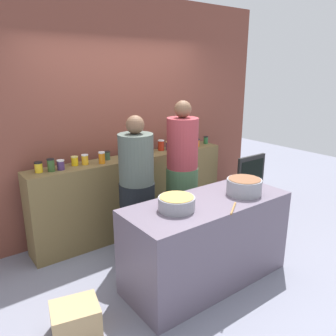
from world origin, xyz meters
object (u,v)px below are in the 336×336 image
at_px(preserve_jar_10, 161,145).
at_px(preserve_jar_5, 102,158).
at_px(preserve_jar_8, 138,151).
at_px(preserve_jar_9, 150,147).
at_px(cooking_pot_left, 177,203).
at_px(preserve_jar_14, 206,140).
at_px(wooden_spoon, 233,208).
at_px(chalkboard_sign, 250,185).
at_px(preserve_jar_0, 38,167).
at_px(cooking_pot_center, 244,186).
at_px(bread_crate, 76,319).
at_px(preserve_jar_6, 107,155).
at_px(preserve_jar_2, 61,165).
at_px(preserve_jar_13, 197,143).
at_px(cook_with_tongs, 137,197).
at_px(preserve_jar_3, 75,161).
at_px(cook_in_cap, 182,181).
at_px(preserve_jar_1, 51,165).
at_px(preserve_jar_11, 169,146).
at_px(preserve_jar_4, 85,159).
at_px(preserve_jar_12, 183,144).
at_px(preserve_jar_7, 129,153).

bearing_deg(preserve_jar_10, preserve_jar_5, -172.69).
xyz_separation_m(preserve_jar_8, preserve_jar_9, (0.19, -0.00, 0.02)).
distance_m(preserve_jar_5, cooking_pot_left, 1.34).
xyz_separation_m(preserve_jar_9, preserve_jar_14, (0.98, -0.04, -0.01)).
height_order(wooden_spoon, chalkboard_sign, chalkboard_sign).
xyz_separation_m(preserve_jar_0, preserve_jar_9, (1.45, 0.02, 0.01)).
bearing_deg(cooking_pot_center, bread_crate, 174.66).
xyz_separation_m(preserve_jar_6, preserve_jar_10, (0.82, 0.00, 0.02)).
height_order(preserve_jar_2, preserve_jar_13, preserve_jar_2).
height_order(preserve_jar_10, preserve_jar_13, preserve_jar_10).
bearing_deg(cook_with_tongs, preserve_jar_3, 124.08).
height_order(cook_in_cap, bread_crate, cook_in_cap).
xyz_separation_m(preserve_jar_1, preserve_jar_3, (0.30, 0.07, -0.02)).
distance_m(preserve_jar_2, preserve_jar_3, 0.20).
bearing_deg(chalkboard_sign, preserve_jar_2, 167.76).
relative_size(preserve_jar_5, preserve_jar_11, 1.17).
bearing_deg(preserve_jar_13, preserve_jar_0, 178.38).
bearing_deg(preserve_jar_4, preserve_jar_13, -1.82).
height_order(preserve_jar_4, preserve_jar_12, preserve_jar_12).
relative_size(preserve_jar_4, cook_in_cap, 0.07).
relative_size(preserve_jar_11, chalkboard_sign, 0.13).
distance_m(preserve_jar_9, cooking_pot_left, 1.59).
relative_size(preserve_jar_1, cooking_pot_left, 0.43).
relative_size(preserve_jar_1, preserve_jar_8, 1.43).
distance_m(cook_with_tongs, bread_crate, 1.41).
relative_size(preserve_jar_4, preserve_jar_14, 1.07).
bearing_deg(preserve_jar_2, preserve_jar_9, 3.25).
height_order(preserve_jar_2, chalkboard_sign, preserve_jar_2).
distance_m(preserve_jar_1, preserve_jar_2, 0.11).
distance_m(cooking_pot_center, bread_crate, 1.97).
distance_m(preserve_jar_2, preserve_jar_12, 1.74).
bearing_deg(preserve_jar_4, preserve_jar_7, -2.72).
bearing_deg(preserve_jar_9, preserve_jar_4, -178.13).
bearing_deg(wooden_spoon, preserve_jar_4, 111.72).
bearing_deg(cook_in_cap, preserve_jar_13, 38.19).
relative_size(preserve_jar_0, cook_in_cap, 0.07).
height_order(preserve_jar_5, preserve_jar_8, preserve_jar_5).
distance_m(preserve_jar_12, cooking_pot_center, 1.50).
height_order(preserve_jar_14, chalkboard_sign, preserve_jar_14).
distance_m(preserve_jar_7, cooking_pot_left, 1.42).
bearing_deg(preserve_jar_12, preserve_jar_13, 0.38).
distance_m(wooden_spoon, cook_with_tongs, 1.16).
bearing_deg(chalkboard_sign, preserve_jar_8, 157.55).
distance_m(preserve_jar_11, preserve_jar_12, 0.22).
distance_m(preserve_jar_2, cooking_pot_left, 1.48).
bearing_deg(preserve_jar_1, preserve_jar_9, 2.94).
xyz_separation_m(preserve_jar_10, preserve_jar_12, (0.31, -0.10, -0.00)).
xyz_separation_m(preserve_jar_10, cooking_pot_left, (-0.87, -1.45, -0.16)).
relative_size(preserve_jar_1, preserve_jar_3, 1.32).
xyz_separation_m(preserve_jar_10, cook_in_cap, (-0.18, -0.68, -0.30)).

